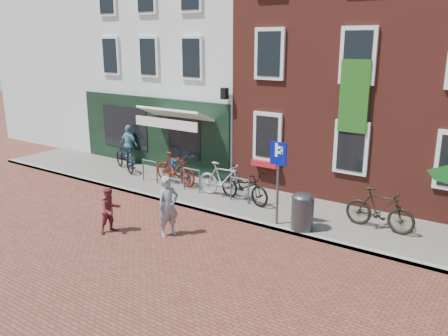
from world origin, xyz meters
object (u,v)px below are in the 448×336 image
Objects in this scene: bicycle_2 at (178,167)px; woman at (168,206)px; bicycle_1 at (175,169)px; bicycle_3 at (223,180)px; litter_bin at (303,209)px; bicycle_5 at (380,210)px; parking_sign at (278,168)px; bicycle_0 at (125,157)px; cafe_person at (129,145)px; boy at (110,210)px; bicycle_4 at (244,186)px.

woman is at bearing -120.22° from bicycle_2.
bicycle_1 and bicycle_3 have the same top height.
bicycle_3 is (-3.44, 1.07, -0.00)m from litter_bin.
bicycle_2 is at bearing 90.11° from bicycle_5.
bicycle_5 is (4.73, 3.49, -0.16)m from woman.
bicycle_5 is (5.21, 0.15, 0.00)m from bicycle_3.
bicycle_1 is 0.97× the size of bicycle_2.
parking_sign is at bearing -119.81° from bicycle_3.
bicycle_0 is (-8.66, 1.53, -0.06)m from litter_bin.
parking_sign is 1.23× the size of bicycle_3.
bicycle_0 is at bearing 170.01° from litter_bin.
bicycle_1 is 0.43m from bicycle_2.
bicycle_0 is at bearing 76.42° from woman.
bicycle_1 is 7.46m from bicycle_5.
woman reaches higher than bicycle_2.
litter_bin is 0.47× the size of parking_sign.
litter_bin is 5.82m from bicycle_1.
parking_sign reaches higher than cafe_person.
bicycle_1 is (2.97, -0.32, 0.06)m from bicycle_0.
parking_sign reaches higher than boy.
bicycle_0 is (-5.70, 3.79, -0.22)m from woman.
cafe_person is 0.86× the size of bicycle_3.
parking_sign is at bearing -175.56° from litter_bin.
bicycle_0 is 5.24m from bicycle_3.
litter_bin is 0.57× the size of bicycle_2.
boy is 0.78× the size of cafe_person.
cafe_person is (-6.22, 4.56, 0.10)m from woman.
bicycle_3 is at bearing 97.48° from bicycle_4.
bicycle_5 is (1.77, 1.22, -0.00)m from litter_bin.
litter_bin reaches higher than bicycle_4.
litter_bin is 0.57× the size of bicycle_0.
parking_sign reaches higher than woman.
bicycle_4 is at bearing 13.30° from woman.
woman is at bearing -176.60° from bicycle_4.
litter_bin reaches higher than bicycle_2.
litter_bin is 0.68× the size of cafe_person.
bicycle_4 is (1.87, 4.06, -0.02)m from boy.
bicycle_4 is (6.09, -0.49, 0.00)m from bicycle_0.
bicycle_2 is (-1.43, 4.61, -0.02)m from boy.
woman is 0.86× the size of bicycle_3.
woman is 1.68m from boy.
bicycle_0 is 1.00× the size of bicycle_4.
bicycle_1 is (-4.91, 1.27, -1.08)m from parking_sign.
parking_sign is at bearing -111.21° from bicycle_4.
woman reaches higher than litter_bin.
cafe_person is at bearing 100.43° from bicycle_2.
cafe_person is 3.67m from bicycle_1.
parking_sign reaches higher than bicycle_2.
bicycle_0 and bicycle_2 have the same top height.
boy is 0.65× the size of bicycle_0.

